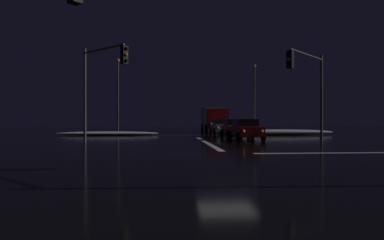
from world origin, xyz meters
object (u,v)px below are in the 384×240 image
sedan_orange (235,128)px  box_truck (213,118)px  traffic_signal_nw (101,75)px  sedan_silver (221,126)px  streetlamp_right_far (254,93)px  traffic_signal_ne (309,79)px  streetlamp_left_far (118,90)px  sedan_red (246,129)px

sedan_orange → box_truck: bearing=91.0°
traffic_signal_nw → sedan_silver: bearing=56.5°
sedan_orange → sedan_silver: bearing=93.6°
streetlamp_right_far → traffic_signal_ne: bearing=-95.6°
traffic_signal_nw → streetlamp_left_far: bearing=95.0°
streetlamp_right_far → sedan_orange: bearing=-111.4°
sedan_red → sedan_orange: (0.23, 5.43, 0.00)m
sedan_orange → sedan_silver: same height
sedan_red → streetlamp_left_far: (-11.99, 18.65, 4.48)m
traffic_signal_nw → streetlamp_left_far: 22.55m
sedan_silver → streetlamp_left_far: 14.70m
traffic_signal_nw → streetlamp_right_far: streetlamp_right_far is taller
box_truck → traffic_signal_ne: (3.19, -22.24, 2.46)m
streetlamp_left_far → streetlamp_right_far: 17.41m
streetlamp_left_far → traffic_signal_ne: bearing=-56.2°
sedan_red → traffic_signal_ne: size_ratio=0.73×
traffic_signal_ne → streetlamp_right_far: size_ratio=0.69×
traffic_signal_nw → streetlamp_right_far: bearing=55.4°
box_truck → streetlamp_left_far: 12.53m
sedan_orange → streetlamp_left_far: streetlamp_left_far is taller
box_truck → traffic_signal_nw: bearing=-114.6°
box_truck → traffic_signal_ne: traffic_signal_ne is taller
sedan_silver → traffic_signal_ne: (3.33, -15.28, 3.37)m
sedan_orange → streetlamp_right_far: 14.81m
sedan_red → sedan_orange: size_ratio=1.00×
sedan_red → box_truck: (0.01, 18.17, 0.91)m
sedan_red → traffic_signal_ne: bearing=-51.8°
sedan_silver → traffic_signal_ne: traffic_signal_ne is taller
sedan_silver → traffic_signal_nw: bearing=-123.5°
sedan_red → sedan_silver: (-0.13, 11.21, 0.00)m
box_truck → traffic_signal_ne: bearing=-81.8°
sedan_orange → streetlamp_left_far: 18.56m
sedan_silver → sedan_red: bearing=-89.3°
sedan_red → sedan_silver: same height
sedan_silver → streetlamp_right_far: streetlamp_right_far is taller
streetlamp_left_far → streetlamp_right_far: (17.41, -0.00, -0.27)m
streetlamp_left_far → streetlamp_right_far: size_ratio=1.06×
sedan_red → streetlamp_right_far: streetlamp_right_far is taller
traffic_signal_ne → streetlamp_right_far: bearing=84.4°
sedan_orange → streetlamp_right_far: size_ratio=0.50×
traffic_signal_ne → sedan_orange: bearing=107.3°
sedan_red → streetlamp_left_far: streetlamp_left_far is taller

